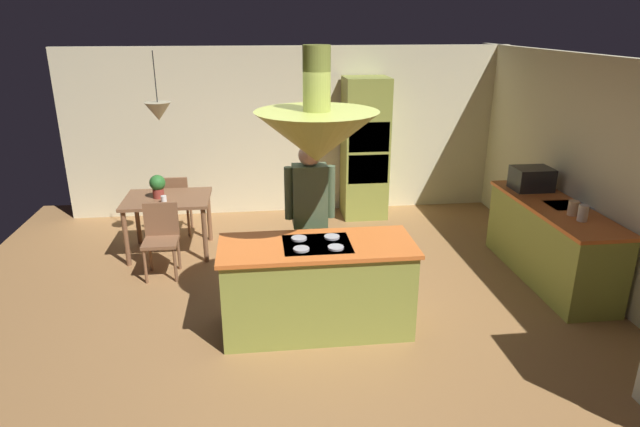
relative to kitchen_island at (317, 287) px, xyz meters
name	(u,v)px	position (x,y,z in m)	size (l,w,h in m)	color
ground	(315,318)	(0.00, 0.20, -0.46)	(8.16, 8.16, 0.00)	#9E7042
wall_back	(290,131)	(0.00, 3.65, 0.81)	(6.80, 0.10, 2.55)	beige
wall_right	(606,178)	(3.25, 0.60, 0.81)	(0.10, 7.20, 2.55)	beige
kitchen_island	(317,287)	(0.00, 0.00, 0.00)	(1.87, 0.78, 0.93)	#939E42
counter_run_right	(551,241)	(2.84, 0.80, 0.01)	(0.73, 2.09, 0.91)	#939E42
oven_tower	(365,149)	(1.10, 3.24, 0.60)	(0.66, 0.62, 2.12)	#939E42
dining_table	(168,205)	(-1.70, 2.10, 0.19)	(1.08, 0.84, 0.76)	brown
person_at_island	(310,212)	(0.00, 0.66, 0.54)	(0.53, 0.23, 1.73)	tan
range_hood	(317,134)	(0.00, 0.00, 1.50)	(1.10, 1.10, 1.00)	#939E42
pendant_light_over_table	(158,111)	(-1.70, 2.10, 1.40)	(0.32, 0.32, 0.82)	beige
chair_facing_island	(161,235)	(-1.70, 1.46, 0.04)	(0.40, 0.40, 0.87)	brown
chair_by_back_wall	(175,201)	(-1.70, 2.74, 0.04)	(0.40, 0.40, 0.87)	brown
potted_plant_on_table	(158,185)	(-1.80, 2.10, 0.47)	(0.20, 0.20, 0.30)	#99382D
cup_on_table	(164,199)	(-1.70, 1.89, 0.34)	(0.07, 0.07, 0.09)	white
canister_flour	(583,213)	(2.84, 0.29, 0.54)	(0.10, 0.10, 0.17)	silver
canister_sugar	(573,208)	(2.84, 0.47, 0.53)	(0.11, 0.11, 0.16)	#E0B78C
microwave_on_counter	(532,179)	(2.84, 1.41, 0.59)	(0.46, 0.36, 0.28)	#232326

